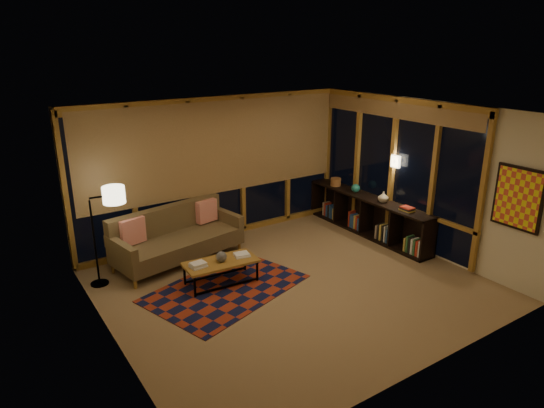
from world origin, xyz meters
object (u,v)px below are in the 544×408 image
sofa (178,237)px  coffee_table (221,272)px  bookshelf (367,215)px  floor_lamp (94,238)px

sofa → coffee_table: 1.19m
sofa → bookshelf: sofa is taller
sofa → bookshelf: (3.60, -0.87, -0.07)m
floor_lamp → coffee_table: bearing=-29.0°
coffee_table → floor_lamp: (-1.61, 1.04, 0.59)m
coffee_table → floor_lamp: floor_lamp is taller
coffee_table → bookshelf: bearing=8.5°
sofa → coffee_table: (0.22, -1.14, -0.26)m
sofa → coffee_table: size_ratio=1.93×
sofa → bookshelf: bearing=-23.8°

